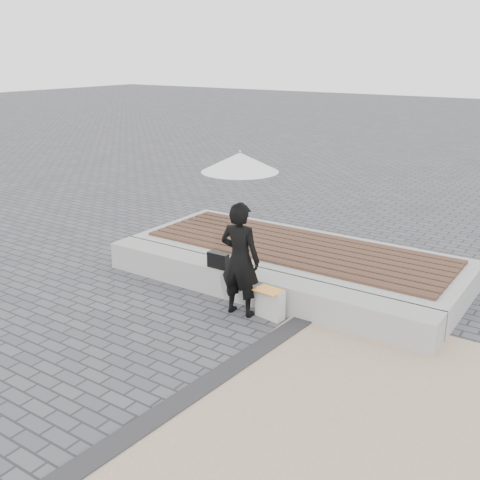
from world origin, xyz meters
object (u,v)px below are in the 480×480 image
seating_ledge (254,286)px  handbag (218,260)px  woman (240,259)px  canvas_tote (270,303)px  parasol (240,162)px

seating_ledge → handbag: size_ratio=16.24×
seating_ledge → handbag: bearing=-165.0°
woman → canvas_tote: 0.68m
seating_ledge → parasol: size_ratio=4.20×
seating_ledge → parasol: (0.08, -0.46, 1.77)m
seating_ledge → woman: bearing=-79.8°
woman → parasol: size_ratio=1.25×
handbag → canvas_tote: bearing=-12.4°
seating_ledge → canvas_tote: seating_ledge is taller
canvas_tote → handbag: bearing=175.7°
seating_ledge → woman: size_ratio=3.37×
handbag → canvas_tote: 1.04m
seating_ledge → woman: woman is taller
parasol → woman: bearing=0.0°
woman → seating_ledge: bearing=-84.1°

